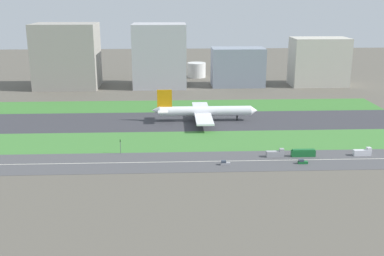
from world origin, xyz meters
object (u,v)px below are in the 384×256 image
Objects in this scene: airliner at (203,111)px; bus_0 at (303,153)px; cargo_warehouse at (319,62)px; fuel_tank_west at (161,70)px; truck_0 at (276,154)px; hangar_building at (160,56)px; fuel_tank_centre at (196,70)px; terminal_building at (67,56)px; truck_1 at (363,152)px; office_tower at (238,67)px; car_1 at (302,162)px; traffic_light at (120,145)px; car_0 at (225,163)px.

airliner is 81.06m from bus_0.
fuel_tank_west is at bearing 161.57° from cargo_warehouse.
truck_0 is 192.85m from hangar_building.
airliner is at bearing -91.74° from fuel_tank_centre.
cargo_warehouse is 2.29× the size of fuel_tank_west.
hangar_building is at bearing 0.00° from terminal_building.
truck_1 reaches higher than bus_0.
office_tower is 2.15× the size of fuel_tank_west.
car_1 is 87.17m from traffic_light.
fuel_tank_centre is at bearing 53.53° from hangar_building.
terminal_building is 1.12× the size of cargo_warehouse.
traffic_light is 0.14× the size of terminal_building.
traffic_light is 0.14× the size of hangar_building.
cargo_warehouse is 142.97m from fuel_tank_west.
airliner is 9.03× the size of traffic_light.
truck_0 is at bearing 180.00° from bus_0.
truck_0 reaches higher than car_1.
car_1 is 0.21× the size of fuel_tank_west.
bus_0 is (39.02, 10.00, 0.90)m from car_0.
airliner reaches higher than truck_1.
fuel_tank_centre reaches higher than traffic_light.
traffic_light reaches higher than car_0.
traffic_light is at bearing 176.11° from truck_1.
truck_0 is 0.49× the size of fuel_tank_centre.
car_0 is 196.49m from hangar_building.
office_tower reaches higher than truck_1.
car_1 is 14.42m from truck_0.
truck_0 is 228.19m from terminal_building.
truck_0 is at bearing -6.10° from traffic_light.
bus_0 is at bearing -108.94° from cargo_warehouse.
airliner is at bearing -62.37° from car_1.
traffic_light is 0.16× the size of office_tower.
fuel_tank_west is 1.19× the size of fuel_tank_centre.
fuel_tank_centre is at bearing 22.29° from terminal_building.
truck_0 is at bearing -65.86° from airliner.
traffic_light is at bearing -126.50° from airliner.
terminal_building reaches higher than traffic_light.
car_1 is at bearing -88.94° from office_tower.
car_0 is 0.08× the size of hangar_building.
office_tower is 2.56× the size of fuel_tank_centre.
cargo_warehouse is (211.31, 0.00, -6.19)m from terminal_building.
terminal_building reaches higher than bus_0.
fuel_tank_west reaches higher than car_1.
office_tower reaches higher than truck_0.
office_tower is at bearing 180.00° from cargo_warehouse.
terminal_building is at bearing 134.37° from truck_1.
office_tower is 56.25m from fuel_tank_centre.
fuel_tank_centre is (-25.64, 227.00, 5.10)m from truck_0.
fuel_tank_centre is at bearing -89.99° from car_0.
terminal_building is at bearing 180.00° from hangar_building.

